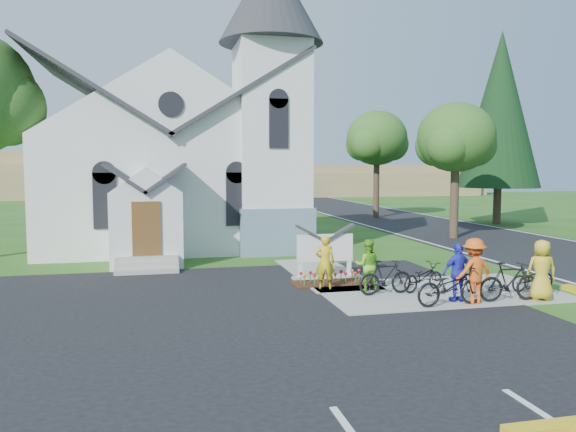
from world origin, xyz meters
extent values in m
plane|color=#245317|center=(0.00, 0.00, 0.00)|extent=(120.00, 120.00, 0.00)
cube|color=black|center=(-7.00, -2.00, 0.01)|extent=(20.00, 16.00, 0.02)
cube|color=black|center=(10.00, 15.00, 0.01)|extent=(8.00, 90.00, 0.02)
cube|color=#9B968C|center=(1.50, 0.50, 0.03)|extent=(7.00, 4.00, 0.05)
cube|color=white|center=(-6.00, 13.00, 2.50)|extent=(11.00, 9.00, 5.00)
cube|color=slate|center=(-1.70, 9.70, 1.00)|extent=(3.20, 3.20, 2.00)
cube|color=white|center=(-1.70, 9.70, 4.50)|extent=(3.00, 3.00, 9.00)
cube|color=white|center=(-7.00, 7.30, 1.40)|extent=(2.60, 2.40, 2.80)
cube|color=brown|center=(-7.00, 6.07, 1.50)|extent=(1.00, 0.10, 2.00)
cube|color=#9B968C|center=(-1.20, 3.20, 0.05)|extent=(2.20, 0.40, 0.10)
cube|color=white|center=(-2.05, 3.20, 0.55)|extent=(0.12, 0.12, 1.00)
cube|color=white|center=(-0.35, 3.20, 0.55)|extent=(0.12, 0.12, 1.00)
cube|color=white|center=(-1.20, 3.20, 1.05)|extent=(1.90, 0.14, 0.90)
cube|color=#33190E|center=(-1.20, 2.30, 0.04)|extent=(2.60, 1.10, 0.07)
cylinder|color=#39281F|center=(8.50, 12.00, 2.02)|extent=(0.44, 0.44, 4.05)
ellipsoid|color=#29581E|center=(8.50, 12.00, 5.25)|extent=(4.00, 4.00, 3.60)
cylinder|color=#39281F|center=(9.00, 24.00, 2.25)|extent=(0.44, 0.44, 4.50)
ellipsoid|color=#29581E|center=(9.00, 24.00, 5.82)|extent=(4.40, 4.40, 3.96)
cylinder|color=#39281F|center=(15.00, 18.00, 1.20)|extent=(0.50, 0.50, 2.40)
cone|color=black|center=(15.00, 18.00, 7.40)|extent=(5.20, 5.20, 10.00)
cube|color=#8B724E|center=(6.00, 56.00, 2.00)|extent=(60.00, 8.00, 4.00)
cube|color=#8B724E|center=(-10.00, 58.00, 2.80)|extent=(30.00, 6.00, 5.60)
cube|color=#8B724E|center=(22.00, 54.00, 1.50)|extent=(25.00, 6.00, 3.00)
imported|color=gold|center=(-1.70, 1.54, 0.86)|extent=(0.67, 0.52, 1.63)
imported|color=black|center=(1.04, 0.57, 0.47)|extent=(1.70, 1.12, 0.84)
imported|color=#66BF23|center=(-0.55, 0.98, 0.82)|extent=(0.89, 0.78, 1.54)
imported|color=black|center=(-0.22, 0.40, 0.55)|extent=(1.72, 0.63, 1.01)
imported|color=#282EC8|center=(1.40, -0.80, 0.85)|extent=(0.97, 0.47, 1.61)
imported|color=black|center=(0.94, -1.20, 0.57)|extent=(2.02, 0.84, 1.04)
imported|color=#DD5618|center=(1.69, -1.10, 0.93)|extent=(1.23, 0.82, 1.77)
imported|color=black|center=(2.77, -1.12, 0.60)|extent=(1.84, 0.58, 1.09)
imported|color=gold|center=(3.70, -1.20, 0.89)|extent=(0.93, 0.72, 1.68)
imported|color=black|center=(4.21, -0.15, 0.45)|extent=(1.57, 0.72, 0.80)
camera|label=1|loc=(-6.57, -14.49, 3.72)|focal=35.00mm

